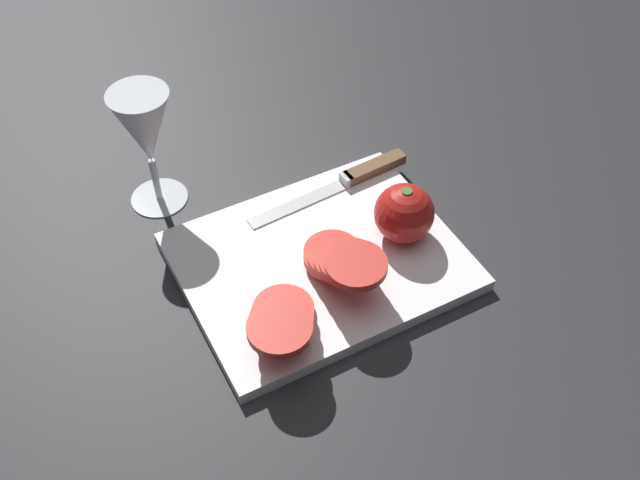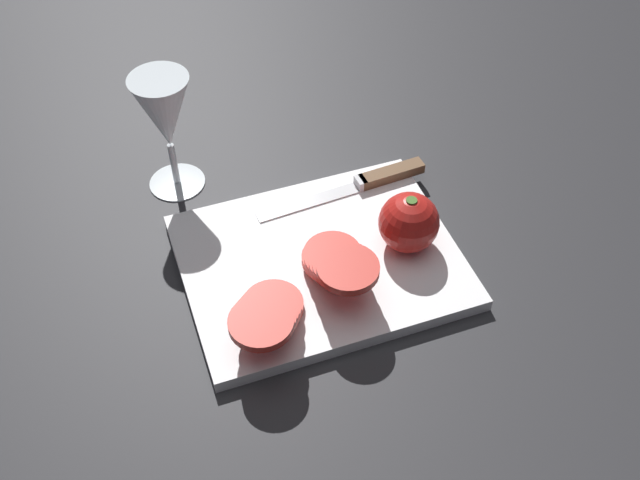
{
  "view_description": "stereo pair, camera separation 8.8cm",
  "coord_description": "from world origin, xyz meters",
  "px_view_note": "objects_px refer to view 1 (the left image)",
  "views": [
    {
      "loc": [
        -0.29,
        -0.5,
        0.7
      ],
      "look_at": [
        -0.01,
        0.03,
        0.05
      ],
      "focal_mm": 42.0,
      "sensor_mm": 36.0,
      "label": 1
    },
    {
      "loc": [
        -0.21,
        -0.53,
        0.7
      ],
      "look_at": [
        -0.01,
        0.03,
        0.05
      ],
      "focal_mm": 42.0,
      "sensor_mm": 36.0,
      "label": 2
    }
  ],
  "objects_px": {
    "wine_glass": "(145,132)",
    "whole_tomato": "(404,213)",
    "knife": "(360,174)",
    "tomato_slice_stack_far": "(342,260)",
    "tomato_slice_stack_near": "(282,319)"
  },
  "relations": [
    {
      "from": "wine_glass",
      "to": "whole_tomato",
      "type": "bearing_deg",
      "value": -42.56
    },
    {
      "from": "whole_tomato",
      "to": "knife",
      "type": "height_order",
      "value": "whole_tomato"
    },
    {
      "from": "whole_tomato",
      "to": "tomato_slice_stack_far",
      "type": "distance_m",
      "value": 0.1
    },
    {
      "from": "wine_glass",
      "to": "tomato_slice_stack_near",
      "type": "xyz_separation_m",
      "value": [
        0.04,
        -0.28,
        -0.07
      ]
    },
    {
      "from": "wine_glass",
      "to": "whole_tomato",
      "type": "distance_m",
      "value": 0.33
    },
    {
      "from": "whole_tomato",
      "to": "tomato_slice_stack_far",
      "type": "bearing_deg",
      "value": -166.57
    },
    {
      "from": "whole_tomato",
      "to": "wine_glass",
      "type": "bearing_deg",
      "value": 137.44
    },
    {
      "from": "tomato_slice_stack_near",
      "to": "tomato_slice_stack_far",
      "type": "distance_m",
      "value": 0.11
    },
    {
      "from": "whole_tomato",
      "to": "tomato_slice_stack_near",
      "type": "bearing_deg",
      "value": -161.98
    },
    {
      "from": "wine_glass",
      "to": "knife",
      "type": "xyz_separation_m",
      "value": [
        0.25,
        -0.11,
        -0.09
      ]
    },
    {
      "from": "wine_glass",
      "to": "knife",
      "type": "bearing_deg",
      "value": -23.44
    },
    {
      "from": "knife",
      "to": "tomato_slice_stack_near",
      "type": "distance_m",
      "value": 0.27
    },
    {
      "from": "wine_glass",
      "to": "tomato_slice_stack_far",
      "type": "height_order",
      "value": "wine_glass"
    },
    {
      "from": "whole_tomato",
      "to": "knife",
      "type": "bearing_deg",
      "value": 87.29
    },
    {
      "from": "tomato_slice_stack_near",
      "to": "tomato_slice_stack_far",
      "type": "relative_size",
      "value": 0.86
    }
  ]
}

